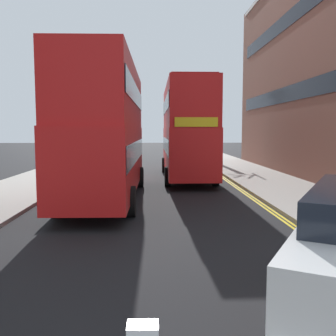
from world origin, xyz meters
name	(u,v)px	position (x,y,z in m)	size (l,w,h in m)	color
sidewalk_right	(301,196)	(6.50, 16.00, 0.07)	(4.00, 80.00, 0.14)	#9E9991
kerb_line_outer	(267,207)	(4.40, 14.00, 0.00)	(0.10, 56.00, 0.01)	yellow
kerb_line_inner	(263,207)	(4.24, 14.00, 0.00)	(0.10, 56.00, 0.01)	yellow
double_decker_bus_away	(106,128)	(-1.91, 15.87, 3.03)	(2.87, 10.83, 5.64)	red
double_decker_bus_oncoming	(186,128)	(2.01, 22.72, 3.03)	(2.81, 10.81, 5.64)	red
street_tree_near	(209,126)	(5.19, 35.43, 3.36)	(1.87, 2.00, 6.78)	#6B6047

